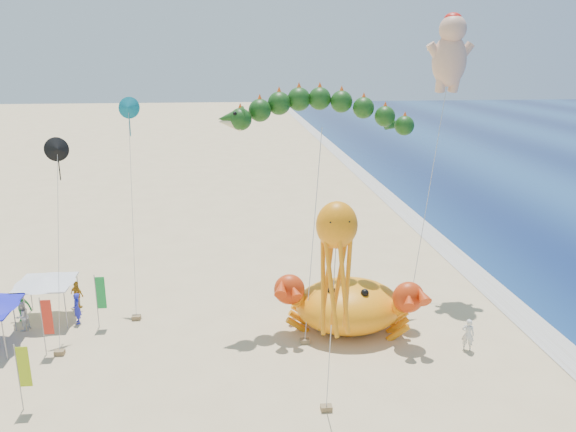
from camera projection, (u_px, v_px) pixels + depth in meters
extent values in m
plane|color=#D1B784|center=(328.00, 339.00, 30.62)|extent=(320.00, 320.00, 0.00)
plane|color=silver|center=(537.00, 328.00, 31.83)|extent=(320.00, 320.00, 0.00)
ellipsoid|color=orange|center=(348.00, 305.00, 31.46)|extent=(7.02, 6.30, 2.84)
sphere|color=#BE310B|center=(295.00, 296.00, 29.66)|extent=(1.69, 1.69, 1.69)
sphere|color=black|center=(337.00, 293.00, 30.08)|extent=(0.44, 0.44, 0.44)
sphere|color=#BE310B|center=(411.00, 291.00, 30.30)|extent=(1.69, 1.69, 1.69)
sphere|color=black|center=(369.00, 291.00, 30.26)|extent=(0.44, 0.44, 0.44)
cone|color=#123A0F|center=(230.00, 116.00, 30.72)|extent=(1.52, 1.12, 1.24)
cylinder|color=#B2B2B2|center=(314.00, 231.00, 30.78)|extent=(1.51, 4.36, 10.95)
cube|color=olive|center=(305.00, 341.00, 30.17)|extent=(0.50, 0.35, 0.25)
ellipsoid|color=#DCA486|center=(449.00, 61.00, 34.67)|extent=(2.15, 1.77, 3.16)
sphere|color=#DCA486|center=(453.00, 29.00, 33.97)|extent=(1.65, 1.65, 1.65)
ellipsoid|color=red|center=(453.00, 19.00, 33.90)|extent=(1.07, 1.07, 0.75)
cylinder|color=#B2B2B2|center=(429.00, 191.00, 35.21)|extent=(2.61, 3.20, 13.20)
cube|color=olive|center=(411.00, 299.00, 35.41)|extent=(0.50, 0.35, 0.25)
ellipsoid|color=orange|center=(337.00, 225.00, 20.80)|extent=(1.57, 1.41, 1.80)
cylinder|color=#B2B2B2|center=(331.00, 329.00, 22.70)|extent=(0.04, 1.33, 8.21)
cube|color=olive|center=(326.00, 408.00, 24.45)|extent=(0.50, 0.35, 0.25)
cylinder|color=gray|center=(4.00, 340.00, 28.26)|extent=(0.06, 0.06, 2.20)
cylinder|color=gray|center=(26.00, 313.00, 31.24)|extent=(0.06, 0.06, 2.20)
cylinder|color=gray|center=(14.00, 313.00, 31.28)|extent=(0.06, 0.06, 2.20)
cylinder|color=gray|center=(66.00, 310.00, 31.56)|extent=(0.06, 0.06, 2.20)
cylinder|color=gray|center=(31.00, 292.00, 33.96)|extent=(0.06, 0.06, 2.20)
cylinder|color=gray|center=(78.00, 290.00, 34.24)|extent=(0.06, 0.06, 2.20)
cube|color=silver|center=(45.00, 283.00, 32.45)|extent=(3.05, 3.05, 0.08)
cone|color=silver|center=(45.00, 279.00, 32.38)|extent=(3.35, 3.35, 0.45)
cylinder|color=gray|center=(19.00, 377.00, 24.11)|extent=(0.05, 0.05, 3.20)
cube|color=#A7C316|center=(24.00, 367.00, 24.00)|extent=(0.50, 0.04, 1.90)
cylinder|color=gray|center=(43.00, 326.00, 28.64)|extent=(0.05, 0.05, 3.20)
cube|color=red|center=(47.00, 317.00, 28.53)|extent=(0.50, 0.04, 1.90)
cylinder|color=gray|center=(97.00, 301.00, 31.56)|extent=(0.05, 0.05, 3.20)
cube|color=#189139|center=(101.00, 293.00, 31.45)|extent=(0.50, 0.04, 1.90)
imported|color=#2B833D|center=(21.00, 306.00, 32.53)|extent=(1.23, 0.72, 1.89)
imported|color=#C08921|center=(77.00, 295.00, 34.18)|extent=(1.08, 0.92, 1.73)
imported|color=white|center=(22.00, 316.00, 31.42)|extent=(0.94, 1.02, 1.69)
imported|color=#2227C8|center=(77.00, 308.00, 32.24)|extent=(0.66, 0.78, 1.83)
imported|color=silver|center=(468.00, 335.00, 29.31)|extent=(0.76, 0.67, 1.76)
cone|color=#0B677C|center=(128.00, 107.00, 33.27)|extent=(1.30, 0.51, 1.32)
cylinder|color=#B2B2B2|center=(136.00, 210.00, 33.50)|extent=(0.55, 3.04, 11.70)
cube|color=olive|center=(144.00, 311.00, 33.72)|extent=(0.50, 0.35, 0.25)
cone|color=black|center=(57.00, 149.00, 29.89)|extent=(1.30, 0.51, 1.32)
cylinder|color=#B2B2B2|center=(65.00, 247.00, 29.88)|extent=(0.55, 3.04, 9.87)
cube|color=olive|center=(72.00, 344.00, 29.84)|extent=(0.50, 0.35, 0.25)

